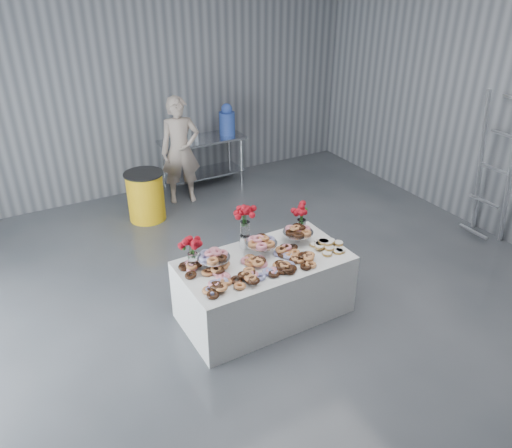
{
  "coord_description": "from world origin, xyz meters",
  "views": [
    {
      "loc": [
        -2.36,
        -3.68,
        3.75
      ],
      "look_at": [
        0.09,
        0.7,
        1.03
      ],
      "focal_mm": 35.0,
      "sensor_mm": 36.0,
      "label": 1
    }
  ],
  "objects": [
    {
      "name": "prep_table",
      "position": [
        0.92,
        4.1,
        0.62
      ],
      "size": [
        1.5,
        0.6,
        0.9
      ],
      "color": "silver",
      "rests_on": "ground"
    },
    {
      "name": "bouquet_center",
      "position": [
        -0.04,
        0.71,
        1.13
      ],
      "size": [
        0.26,
        0.26,
        0.57
      ],
      "color": "silver",
      "rests_on": "display_table"
    },
    {
      "name": "cake_stand_left",
      "position": [
        -0.53,
        0.51,
        0.89
      ],
      "size": [
        0.36,
        0.36,
        0.17
      ],
      "color": "silver",
      "rests_on": "display_table"
    },
    {
      "name": "donut_mounds",
      "position": [
        0.02,
        0.32,
        0.8
      ],
      "size": [
        1.82,
        0.83,
        0.09
      ],
      "primitive_type": null,
      "rotation": [
        0.0,
        0.0,
        0.01
      ],
      "color": "#C87949",
      "rests_on": "display_table"
    },
    {
      "name": "bouquet_left",
      "position": [
        -0.74,
        0.6,
        1.05
      ],
      "size": [
        0.26,
        0.26,
        0.42
      ],
      "color": "white",
      "rests_on": "display_table"
    },
    {
      "name": "danish_pile",
      "position": [
        0.77,
        0.23,
        0.81
      ],
      "size": [
        0.48,
        0.48,
        0.11
      ],
      "primitive_type": null,
      "color": "white",
      "rests_on": "display_table"
    },
    {
      "name": "cake_stand_right",
      "position": [
        0.57,
        0.52,
        0.89
      ],
      "size": [
        0.36,
        0.36,
        0.17
      ],
      "color": "silver",
      "rests_on": "display_table"
    },
    {
      "name": "drink_bottles",
      "position": [
        0.6,
        4.0,
        1.04
      ],
      "size": [
        0.54,
        0.08,
        0.27
      ],
      "primitive_type": null,
      "color": "#268C33",
      "rests_on": "prep_table"
    },
    {
      "name": "cake_stand_mid",
      "position": [
        0.07,
        0.52,
        0.89
      ],
      "size": [
        0.36,
        0.36,
        0.17
      ],
      "color": "silver",
      "rests_on": "display_table"
    },
    {
      "name": "water_jug",
      "position": [
        1.42,
        4.1,
        1.15
      ],
      "size": [
        0.28,
        0.28,
        0.55
      ],
      "color": "#426AE2",
      "rests_on": "prep_table"
    },
    {
      "name": "stepladder",
      "position": [
        3.75,
        0.35,
        1.09
      ],
      "size": [
        0.58,
        0.54,
        2.2
      ],
      "primitive_type": null,
      "rotation": [
        0.0,
        -0.16,
        0.0
      ],
      "color": "silver",
      "rests_on": "ground"
    },
    {
      "name": "display_table",
      "position": [
        0.02,
        0.37,
        0.38
      ],
      "size": [
        1.91,
        1.03,
        0.75
      ],
      "primitive_type": "cube",
      "rotation": [
        0.0,
        0.0,
        0.01
      ],
      "color": "white",
      "rests_on": "ground"
    },
    {
      "name": "person",
      "position": [
        0.37,
        3.73,
        0.89
      ],
      "size": [
        0.73,
        0.56,
        1.79
      ],
      "primitive_type": "imported",
      "rotation": [
        0.0,
        0.0,
        -0.21
      ],
      "color": "#CC8C93",
      "rests_on": "ground"
    },
    {
      "name": "bouquet_right",
      "position": [
        0.71,
        0.68,
        1.05
      ],
      "size": [
        0.26,
        0.26,
        0.42
      ],
      "color": "white",
      "rests_on": "display_table"
    },
    {
      "name": "trash_barrel",
      "position": [
        -0.4,
        3.36,
        0.4
      ],
      "size": [
        0.62,
        0.62,
        0.79
      ],
      "rotation": [
        0.0,
        0.0,
        -0.16
      ],
      "color": "yellow",
      "rests_on": "ground"
    },
    {
      "name": "room_walls",
      "position": [
        -0.27,
        0.07,
        2.64
      ],
      "size": [
        8.04,
        9.04,
        4.02
      ],
      "color": "slate",
      "rests_on": "ground"
    },
    {
      "name": "ground",
      "position": [
        0.0,
        0.0,
        0.0
      ],
      "size": [
        9.0,
        9.0,
        0.0
      ],
      "primitive_type": "plane",
      "color": "#393C41",
      "rests_on": "ground"
    }
  ]
}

